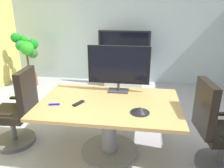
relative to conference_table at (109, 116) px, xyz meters
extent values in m
plane|color=#99999E|center=(-0.01, 0.15, -0.53)|extent=(6.84, 6.84, 0.00)
cube|color=#9EB2B7|center=(-0.01, 2.99, 0.82)|extent=(5.84, 0.10, 2.68)
cube|color=#B2894C|center=(0.00, 0.00, 0.18)|extent=(1.74, 1.12, 0.04)
cylinder|color=slate|center=(0.00, 0.00, -0.18)|extent=(0.20, 0.20, 0.69)
cylinder|color=slate|center=(0.00, 0.00, -0.51)|extent=(0.76, 0.76, 0.03)
cylinder|color=#4C4C51|center=(-1.37, 0.01, -0.50)|extent=(0.56, 0.56, 0.06)
cylinder|color=#4C4C51|center=(-1.37, 0.01, -0.29)|extent=(0.07, 0.07, 0.36)
cube|color=black|center=(-1.37, 0.01, -0.07)|extent=(0.52, 0.52, 0.10)
cube|color=black|center=(-1.10, 0.03, 0.26)|extent=(0.13, 0.46, 0.60)
cube|color=black|center=(-1.37, 0.27, 0.05)|extent=(0.28, 0.07, 0.03)
cube|color=black|center=(-1.33, -0.25, 0.05)|extent=(0.28, 0.07, 0.03)
cylinder|color=#4C4C51|center=(1.37, -0.10, -0.50)|extent=(0.56, 0.56, 0.06)
cylinder|color=#4C4C51|center=(1.37, -0.10, -0.29)|extent=(0.07, 0.07, 0.36)
cube|color=black|center=(1.37, -0.10, -0.07)|extent=(0.54, 0.54, 0.10)
cube|color=black|center=(1.10, -0.13, 0.26)|extent=(0.15, 0.46, 0.60)
cube|color=black|center=(1.32, 0.16, 0.05)|extent=(0.28, 0.08, 0.03)
cube|color=#333338|center=(0.07, 0.38, 0.21)|extent=(0.28, 0.18, 0.02)
cylinder|color=#333338|center=(0.07, 0.38, 0.26)|extent=(0.04, 0.04, 0.10)
cube|color=black|center=(0.07, 0.39, 0.57)|extent=(0.84, 0.04, 0.52)
cube|color=black|center=(0.07, 0.37, 0.57)|extent=(0.77, 0.01, 0.47)
cube|color=#B7BABC|center=(-0.05, 2.64, -0.25)|extent=(0.90, 0.36, 0.55)
cube|color=black|center=(-0.05, 2.62, 0.40)|extent=(1.20, 0.06, 0.76)
cube|color=black|center=(-0.05, 2.58, 0.40)|extent=(1.12, 0.01, 0.69)
cylinder|color=brown|center=(-2.30, 2.29, -0.38)|extent=(0.34, 0.34, 0.30)
cylinder|color=brown|center=(-2.30, 2.29, -0.01)|extent=(0.05, 0.05, 0.44)
sphere|color=#285B22|center=(-2.15, 2.29, 0.27)|extent=(0.22, 0.22, 0.22)
sphere|color=#147619|center=(-2.23, 2.49, 0.44)|extent=(0.25, 0.25, 0.25)
sphere|color=#198D16|center=(-2.41, 2.41, 0.55)|extent=(0.22, 0.22, 0.22)
sphere|color=#14791E|center=(-2.51, 2.27, 0.62)|extent=(0.22, 0.22, 0.22)
sphere|color=#217B2F|center=(-2.36, 2.20, 0.45)|extent=(0.24, 0.24, 0.24)
sphere|color=#279620|center=(-2.20, 2.14, 0.41)|extent=(0.31, 0.31, 0.31)
cone|color=black|center=(0.38, -0.23, 0.23)|extent=(0.19, 0.19, 0.07)
cylinder|color=black|center=(0.38, -0.23, 0.20)|extent=(0.22, 0.22, 0.01)
cube|color=black|center=(-0.36, -0.11, 0.21)|extent=(0.12, 0.17, 0.02)
cube|color=#1919A5|center=(-0.64, -0.18, 0.21)|extent=(0.13, 0.05, 0.02)
camera|label=1|loc=(0.39, -2.48, 1.35)|focal=35.49mm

